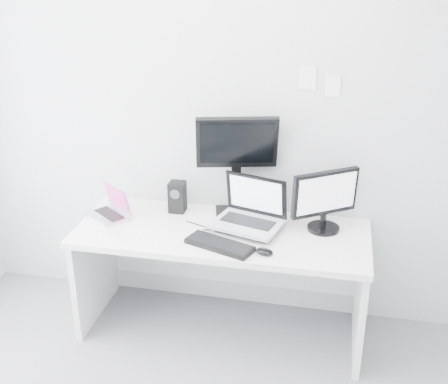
% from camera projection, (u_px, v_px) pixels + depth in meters
% --- Properties ---
extents(back_wall, '(3.60, 0.00, 3.60)m').
position_uv_depth(back_wall, '(233.00, 117.00, 3.56)').
color(back_wall, silver).
rests_on(back_wall, ground).
extents(desk, '(1.80, 0.70, 0.73)m').
position_uv_depth(desk, '(222.00, 281.00, 3.64)').
color(desk, white).
rests_on(desk, ground).
extents(macbook, '(0.35, 0.34, 0.21)m').
position_uv_depth(macbook, '(107.00, 202.00, 3.63)').
color(macbook, silver).
rests_on(macbook, desk).
extents(speaker, '(0.13, 0.13, 0.20)m').
position_uv_depth(speaker, '(177.00, 197.00, 3.71)').
color(speaker, black).
rests_on(speaker, desk).
extents(dell_laptop, '(0.47, 0.41, 0.34)m').
position_uv_depth(dell_laptop, '(247.00, 206.00, 3.43)').
color(dell_laptop, '#BBBDC2').
rests_on(dell_laptop, desk).
extents(rear_monitor, '(0.53, 0.30, 0.69)m').
position_uv_depth(rear_monitor, '(236.00, 165.00, 3.58)').
color(rear_monitor, black).
rests_on(rear_monitor, desk).
extents(samsung_monitor, '(0.47, 0.41, 0.40)m').
position_uv_depth(samsung_monitor, '(325.00, 200.00, 3.43)').
color(samsung_monitor, black).
rests_on(samsung_monitor, desk).
extents(keyboard, '(0.43, 0.28, 0.03)m').
position_uv_depth(keyboard, '(220.00, 245.00, 3.30)').
color(keyboard, black).
rests_on(keyboard, desk).
extents(mouse, '(0.12, 0.10, 0.03)m').
position_uv_depth(mouse, '(264.00, 252.00, 3.22)').
color(mouse, black).
rests_on(mouse, desk).
extents(wall_note_0, '(0.10, 0.00, 0.14)m').
position_uv_depth(wall_note_0, '(308.00, 78.00, 3.37)').
color(wall_note_0, white).
rests_on(wall_note_0, back_wall).
extents(wall_note_1, '(0.09, 0.00, 0.13)m').
position_uv_depth(wall_note_1, '(333.00, 86.00, 3.35)').
color(wall_note_1, white).
rests_on(wall_note_1, back_wall).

